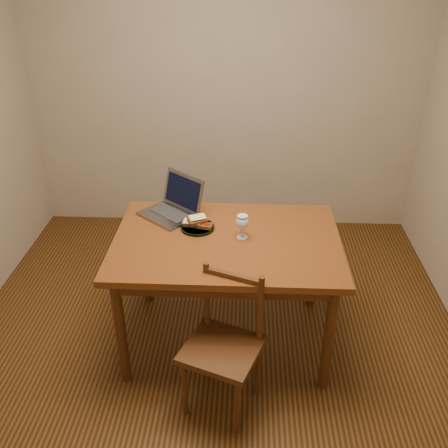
{
  "coord_description": "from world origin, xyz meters",
  "views": [
    {
      "loc": [
        0.19,
        -2.41,
        2.21
      ],
      "look_at": [
        0.07,
        0.1,
        0.8
      ],
      "focal_mm": 40.0,
      "sensor_mm": 36.0,
      "label": 1
    }
  ],
  "objects_px": {
    "table": "(227,252)",
    "plate": "(198,227)",
    "laptop": "(175,204)",
    "milk_glass": "(242,227)",
    "chair": "(224,340)"
  },
  "relations": [
    {
      "from": "chair",
      "to": "laptop",
      "type": "distance_m",
      "value": 0.95
    },
    {
      "from": "table",
      "to": "laptop",
      "type": "height_order",
      "value": "laptop"
    },
    {
      "from": "plate",
      "to": "laptop",
      "type": "height_order",
      "value": "laptop"
    },
    {
      "from": "milk_glass",
      "to": "laptop",
      "type": "bearing_deg",
      "value": 146.37
    },
    {
      "from": "chair",
      "to": "milk_glass",
      "type": "height_order",
      "value": "milk_glass"
    },
    {
      "from": "plate",
      "to": "milk_glass",
      "type": "xyz_separation_m",
      "value": [
        0.27,
        -0.09,
        0.06
      ]
    },
    {
      "from": "milk_glass",
      "to": "table",
      "type": "bearing_deg",
      "value": -167.42
    },
    {
      "from": "chair",
      "to": "laptop",
      "type": "bearing_deg",
      "value": 134.35
    },
    {
      "from": "table",
      "to": "plate",
      "type": "xyz_separation_m",
      "value": [
        -0.18,
        0.11,
        0.09
      ]
    },
    {
      "from": "table",
      "to": "plate",
      "type": "distance_m",
      "value": 0.23
    },
    {
      "from": "plate",
      "to": "milk_glass",
      "type": "relative_size",
      "value": 1.39
    },
    {
      "from": "laptop",
      "to": "milk_glass",
      "type": "bearing_deg",
      "value": 6.84
    },
    {
      "from": "plate",
      "to": "milk_glass",
      "type": "distance_m",
      "value": 0.29
    },
    {
      "from": "table",
      "to": "milk_glass",
      "type": "xyz_separation_m",
      "value": [
        0.09,
        0.02,
        0.16
      ]
    },
    {
      "from": "table",
      "to": "milk_glass",
      "type": "relative_size",
      "value": 8.95
    }
  ]
}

